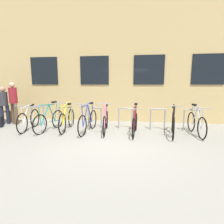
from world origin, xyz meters
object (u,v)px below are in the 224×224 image
object	(u,v)px
bicycle_blue	(88,121)
bicycle_black	(173,123)
bicycle_teal	(49,120)
person_by_bench	(4,103)
bicycle_yellow	(67,119)
bicycle_pink	(106,121)
bicycle_maroon	(135,123)
bicycle_silver	(196,123)
person_browsing	(13,100)
bicycle_white	(29,120)

from	to	relation	value
bicycle_blue	bicycle_black	bearing A→B (deg)	0.51
bicycle_teal	person_by_bench	xyz separation A→B (m)	(-2.37, 0.71, 0.52)
person_by_bench	bicycle_yellow	bearing A→B (deg)	-10.14
bicycle_pink	person_by_bench	bearing A→B (deg)	172.40
bicycle_maroon	person_by_bench	distance (m)	5.56
bicycle_black	person_by_bench	distance (m)	6.81
bicycle_black	bicycle_maroon	bearing A→B (deg)	-176.61
bicycle_black	bicycle_yellow	xyz separation A→B (m)	(-3.78, 0.13, 0.01)
bicycle_blue	bicycle_maroon	size ratio (longest dim) A/B	1.09
bicycle_blue	bicycle_pink	distance (m)	0.62
bicycle_silver	person_browsing	xyz separation A→B (m)	(-7.13, 0.56, 0.64)
bicycle_black	person_browsing	size ratio (longest dim) A/B	0.98
bicycle_pink	bicycle_maroon	world-z (taller)	bicycle_pink
bicycle_teal	bicycle_pink	distance (m)	2.08
bicycle_black	bicycle_white	distance (m)	5.20
bicycle_black	bicycle_teal	size ratio (longest dim) A/B	1.01
bicycle_pink	person_browsing	distance (m)	4.13
bicycle_black	bicycle_silver	distance (m)	0.80
bicycle_pink	person_browsing	size ratio (longest dim) A/B	1.00
bicycle_pink	bicycle_white	xyz separation A→B (m)	(-2.88, -0.12, 0.01)
bicycle_teal	bicycle_white	xyz separation A→B (m)	(-0.81, -0.01, 0.00)
bicycle_yellow	person_browsing	bearing A→B (deg)	167.22
bicycle_pink	person_by_bench	xyz separation A→B (m)	(-4.44, 0.59, 0.53)
bicycle_pink	bicycle_yellow	xyz separation A→B (m)	(-1.46, 0.06, 0.02)
bicycle_white	bicycle_yellow	size ratio (longest dim) A/B	0.92
bicycle_blue	bicycle_teal	xyz separation A→B (m)	(-1.46, -0.02, -0.01)
bicycle_white	bicycle_maroon	bearing A→B (deg)	-0.28
bicycle_pink	bicycle_maroon	bearing A→B (deg)	-7.80
bicycle_blue	bicycle_maroon	distance (m)	1.66
bicycle_yellow	bicycle_pink	bearing A→B (deg)	-2.35
bicycle_yellow	person_by_bench	distance (m)	3.07
bicycle_white	person_browsing	bearing A→B (deg)	146.30
bicycle_silver	person_browsing	bearing A→B (deg)	175.51
bicycle_blue	person_browsing	size ratio (longest dim) A/B	1.02
bicycle_pink	bicycle_silver	xyz separation A→B (m)	(3.10, 0.08, 0.00)
bicycle_black	bicycle_pink	bearing A→B (deg)	178.34
person_by_bench	bicycle_black	bearing A→B (deg)	-5.57
bicycle_silver	bicycle_blue	bearing A→B (deg)	-177.30
bicycle_pink	bicycle_white	world-z (taller)	bicycle_pink
bicycle_yellow	bicycle_black	bearing A→B (deg)	-1.93
bicycle_silver	bicycle_yellow	bearing A→B (deg)	-179.72
bicycle_black	bicycle_pink	xyz separation A→B (m)	(-2.32, 0.07, -0.01)
bicycle_teal	bicycle_yellow	bearing A→B (deg)	16.17
bicycle_black	bicycle_yellow	size ratio (longest dim) A/B	0.94
bicycle_black	bicycle_yellow	bearing A→B (deg)	178.07
person_browsing	person_by_bench	bearing A→B (deg)	-173.26
bicycle_blue	bicycle_silver	bearing A→B (deg)	2.70
bicycle_teal	bicycle_white	size ratio (longest dim) A/B	1.01
bicycle_teal	bicycle_white	world-z (taller)	bicycle_teal
person_by_bench	bicycle_pink	bearing A→B (deg)	-7.60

